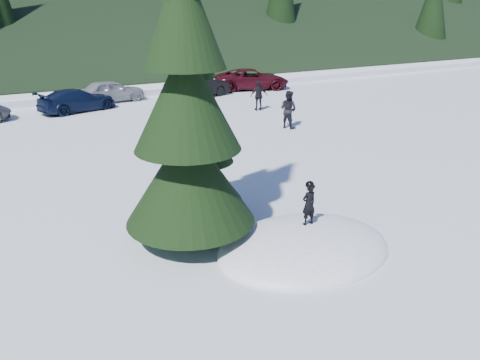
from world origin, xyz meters
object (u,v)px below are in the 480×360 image
adult_0 (288,109)px  car_3 (77,100)px  spruce_tall (187,112)px  car_6 (252,79)px  car_4 (111,91)px  child_skier (309,204)px  spruce_short (202,142)px  car_5 (198,86)px  adult_1 (259,96)px

adult_0 → car_3: 12.27m
spruce_tall → car_3: spruce_tall is taller
spruce_tall → car_6: (13.39, 19.38, -2.59)m
car_4 → car_6: 10.18m
spruce_tall → child_skier: (2.52, -1.49, -2.30)m
car_3 → car_4: (2.42, 1.80, 0.06)m
car_3 → car_6: bearing=-98.6°
spruce_short → car_5: 18.58m
spruce_short → car_3: bearing=90.7°
adult_1 → spruce_short: bearing=66.2°
spruce_short → car_6: (12.39, 17.98, -1.37)m
spruce_tall → spruce_short: 2.11m
child_skier → car_4: size_ratio=0.26×
spruce_tall → adult_1: bearing=52.3°
adult_0 → car_4: bearing=6.0°
car_5 → car_6: (4.77, 1.09, -0.01)m
spruce_short → car_3: 16.38m
child_skier → spruce_tall: bearing=-30.8°
adult_1 → car_3: size_ratio=0.39×
adult_1 → car_3: adult_1 is taller
adult_0 → spruce_short: bearing=110.3°
spruce_tall → car_4: size_ratio=2.11×
child_skier → adult_1: size_ratio=0.63×
adult_0 → car_6: bearing=-43.9°
child_skier → car_4: (0.70, 21.01, -0.32)m
car_6 → spruce_short: bearing=162.5°
adult_1 → car_5: (-1.29, 5.48, -0.11)m
spruce_tall → car_5: spruce_tall is taller
child_skier → car_5: child_skier is taller
child_skier → adult_1: adult_1 is taller
spruce_tall → car_4: (3.21, 19.51, -2.62)m
adult_0 → spruce_tall: bearing=112.0°
child_skier → car_5: (6.10, 19.78, -0.28)m
car_4 → car_6: bearing=-98.0°
adult_1 → car_6: 7.44m
car_3 → car_4: car_4 is taller
child_skier → adult_0: adult_0 is taller
spruce_tall → car_6: bearing=55.4°
spruce_tall → adult_0: 12.62m
child_skier → car_6: 23.54m
spruce_tall → adult_1: size_ratio=5.08×
spruce_tall → car_3: (0.80, 17.71, -2.68)m
car_4 → spruce_short: bearing=165.8°
car_5 → adult_0: bearing=165.0°
car_4 → car_5: 5.54m
car_5 → car_6: bearing=-94.1°
adult_1 → car_6: (3.48, 6.57, -0.11)m
car_3 → car_4: 3.02m
adult_1 → car_4: size_ratio=0.41×
car_3 → child_skier: bearing=169.0°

